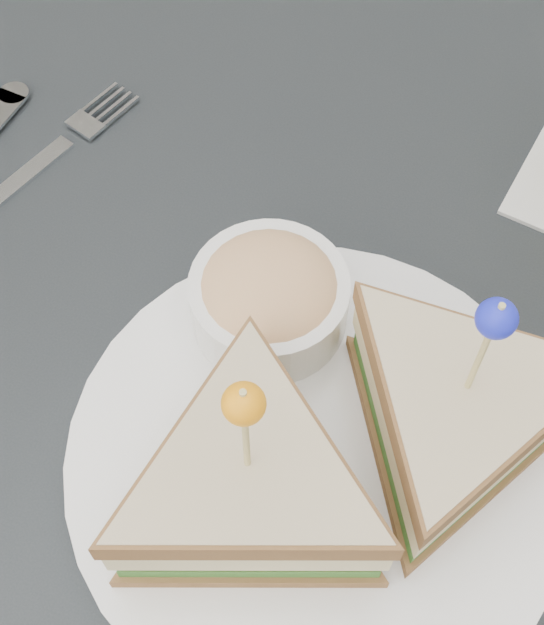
% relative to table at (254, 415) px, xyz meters
% --- Properties ---
extents(ground_plane, '(3.50, 3.50, 0.00)m').
position_rel_table_xyz_m(ground_plane, '(0.00, 0.00, -0.67)').
color(ground_plane, '#3F3833').
extents(table, '(0.80, 0.80, 0.75)m').
position_rel_table_xyz_m(table, '(0.00, 0.00, 0.00)').
color(table, black).
rests_on(table, ground).
extents(plate_meal, '(0.34, 0.33, 0.17)m').
position_rel_table_xyz_m(plate_meal, '(0.07, -0.05, 0.12)').
color(plate_meal, white).
rests_on(plate_meal, table).
extents(cutlery_fork, '(0.08, 0.17, 0.01)m').
position_rel_table_xyz_m(cutlery_fork, '(-0.19, 0.11, 0.08)').
color(cutlery_fork, silver).
rests_on(cutlery_fork, table).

